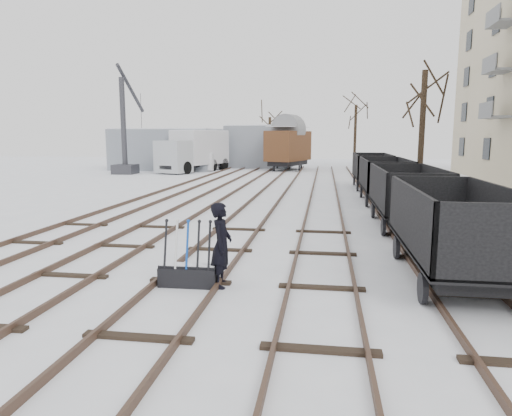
{
  "coord_description": "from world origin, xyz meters",
  "views": [
    {
      "loc": [
        3.01,
        -9.78,
        3.34
      ],
      "look_at": [
        0.98,
        3.62,
        1.2
      ],
      "focal_mm": 32.0,
      "sensor_mm": 36.0,
      "label": 1
    }
  ],
  "objects": [
    {
      "name": "tree_far_right",
      "position": [
        6.16,
        41.28,
        3.33
      ],
      "size": [
        0.3,
        0.3,
        6.66
      ],
      "primitive_type": "cylinder",
      "color": "black",
      "rests_on": "ground"
    },
    {
      "name": "crane",
      "position": [
        -14.62,
        28.95,
        2.49
      ],
      "size": [
        1.89,
        5.49,
        9.47
      ],
      "rotation": [
        0.0,
        0.0,
        0.0
      ],
      "color": "#313237",
      "rests_on": "ground"
    },
    {
      "name": "shed_left",
      "position": [
        -13.0,
        36.0,
        2.05
      ],
      "size": [
        10.0,
        8.0,
        4.1
      ],
      "color": "gray",
      "rests_on": "ground"
    },
    {
      "name": "freight_wagon_a",
      "position": [
        6.0,
        1.15,
        0.84
      ],
      "size": [
        2.16,
        5.41,
        2.21
      ],
      "color": "black",
      "rests_on": "ground"
    },
    {
      "name": "tree_far_left",
      "position": [
        -2.87,
        38.87,
        2.66
      ],
      "size": [
        0.3,
        0.3,
        5.32
      ],
      "primitive_type": "cylinder",
      "color": "black",
      "rests_on": "ground"
    },
    {
      "name": "lorry",
      "position": [
        -9.27,
        32.34,
        2.0
      ],
      "size": [
        4.7,
        8.97,
        3.89
      ],
      "rotation": [
        0.0,
        0.0,
        -0.36
      ],
      "color": "black",
      "rests_on": "ground"
    },
    {
      "name": "ground_frame",
      "position": [
        0.03,
        -0.25,
        0.28
      ],
      "size": [
        1.31,
        0.45,
        1.49
      ],
      "rotation": [
        0.0,
        0.0,
        0.02
      ],
      "color": "black",
      "rests_on": "ground"
    },
    {
      "name": "box_van_wagon",
      "position": [
        -0.61,
        35.42,
        2.47
      ],
      "size": [
        4.63,
        6.22,
        4.24
      ],
      "rotation": [
        0.0,
        0.0,
        -0.34
      ],
      "color": "black",
      "rests_on": "ground"
    },
    {
      "name": "freight_wagon_d",
      "position": [
        6.0,
        20.35,
        0.84
      ],
      "size": [
        2.16,
        5.41,
        2.21
      ],
      "color": "black",
      "rests_on": "ground"
    },
    {
      "name": "tracks",
      "position": [
        -0.0,
        13.67,
        0.07
      ],
      "size": [
        13.9,
        52.0,
        0.16
      ],
      "color": "black",
      "rests_on": "ground"
    },
    {
      "name": "worker",
      "position": [
        0.78,
        -0.15,
        0.95
      ],
      "size": [
        0.47,
        0.7,
        1.9
      ],
      "primitive_type": "imported",
      "rotation": [
        0.0,
        0.0,
        1.59
      ],
      "color": "black",
      "rests_on": "ground"
    },
    {
      "name": "ground",
      "position": [
        0.0,
        0.0,
        0.0
      ],
      "size": [
        120.0,
        120.0,
        0.0
      ],
      "primitive_type": "plane",
      "color": "white",
      "rests_on": "ground"
    },
    {
      "name": "freight_wagon_c",
      "position": [
        6.0,
        13.95,
        0.84
      ],
      "size": [
        2.16,
        5.41,
        2.21
      ],
      "color": "black",
      "rests_on": "ground"
    },
    {
      "name": "tree_near",
      "position": [
        7.91,
        15.03,
        3.32
      ],
      "size": [
        0.3,
        0.3,
        6.64
      ],
      "primitive_type": "cylinder",
      "color": "black",
      "rests_on": "ground"
    },
    {
      "name": "freight_wagon_b",
      "position": [
        6.0,
        7.55,
        0.84
      ],
      "size": [
        2.16,
        5.41,
        2.21
      ],
      "color": "black",
      "rests_on": "ground"
    },
    {
      "name": "shed_right",
      "position": [
        -4.0,
        40.0,
        2.25
      ],
      "size": [
        7.0,
        6.0,
        4.5
      ],
      "color": "gray",
      "rests_on": "ground"
    },
    {
      "name": "panel_van",
      "position": [
        -8.37,
        34.35,
        0.92
      ],
      "size": [
        1.84,
        4.03,
        1.77
      ],
      "rotation": [
        0.0,
        0.0,
        -0.02
      ],
      "color": "silver",
      "rests_on": "ground"
    }
  ]
}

